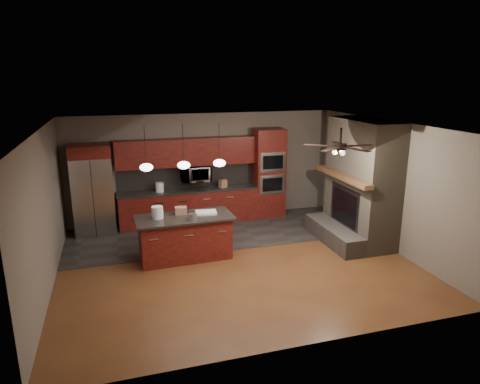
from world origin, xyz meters
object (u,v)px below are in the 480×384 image
object	(u,v)px
refrigerator	(93,190)
counter_box	(223,184)
oven_tower	(269,173)
microwave	(196,173)
paint_can	(192,217)
cardboard_box	(181,210)
counter_bucket	(160,187)
paint_tray	(206,212)
white_bucket	(157,212)
kitchen_island	(185,237)

from	to	relation	value
refrigerator	counter_box	size ratio (longest dim) A/B	10.68
oven_tower	microwave	size ratio (longest dim) A/B	3.25
paint_can	counter_box	bearing A→B (deg)	62.45
paint_can	cardboard_box	xyz separation A→B (m)	(-0.16, 0.45, 0.01)
oven_tower	counter_bucket	xyz separation A→B (m)	(-2.91, 0.01, -0.17)
paint_can	cardboard_box	world-z (taller)	cardboard_box
microwave	paint_tray	xyz separation A→B (m)	(-0.21, -2.16, -0.36)
white_bucket	microwave	bearing A→B (deg)	61.01
refrigerator	microwave	bearing A→B (deg)	2.99
counter_bucket	cardboard_box	bearing A→B (deg)	-83.81
cardboard_box	counter_bucket	xyz separation A→B (m)	(-0.22, 2.00, 0.02)
cardboard_box	kitchen_island	bearing A→B (deg)	-73.96
refrigerator	kitchen_island	bearing A→B (deg)	-49.07
kitchen_island	white_bucket	world-z (taller)	white_bucket
kitchen_island	paint_can	bearing A→B (deg)	-65.45
microwave	paint_can	distance (m)	2.58
microwave	refrigerator	distance (m)	2.53
white_bucket	oven_tower	bearing A→B (deg)	33.87
kitchen_island	counter_box	distance (m)	2.60
refrigerator	kitchen_island	size ratio (longest dim) A/B	1.07
paint_tray	counter_box	world-z (taller)	counter_box
microwave	refrigerator	bearing A→B (deg)	-177.01
white_bucket	cardboard_box	size ratio (longest dim) A/B	1.05
oven_tower	white_bucket	xyz separation A→B (m)	(-3.19, -2.14, -0.15)
kitchen_island	counter_box	size ratio (longest dim) A/B	9.94
white_bucket	cardboard_box	distance (m)	0.53
oven_tower	microwave	world-z (taller)	oven_tower
paint_can	oven_tower	bearing A→B (deg)	43.92
microwave	paint_can	size ratio (longest dim) A/B	3.81
paint_tray	counter_bucket	size ratio (longest dim) A/B	1.88
white_bucket	kitchen_island	bearing A→B (deg)	-4.53
white_bucket	cardboard_box	bearing A→B (deg)	16.85
refrigerator	paint_tray	distance (m)	3.08
white_bucket	counter_box	xyz separation A→B (m)	(1.91, 2.10, -0.04)
refrigerator	paint_can	world-z (taller)	refrigerator
refrigerator	paint_tray	world-z (taller)	refrigerator
cardboard_box	paint_can	bearing A→B (deg)	-64.59
paint_can	refrigerator	bearing A→B (deg)	129.63
refrigerator	paint_can	distance (m)	3.07
paint_tray	microwave	bearing A→B (deg)	91.71
microwave	paint_can	xyz separation A→B (m)	(-0.56, -2.50, -0.32)
white_bucket	paint_tray	distance (m)	1.02
kitchen_island	paint_tray	size ratio (longest dim) A/B	4.63
refrigerator	counter_box	world-z (taller)	refrigerator
counter_bucket	microwave	bearing A→B (deg)	3.06
microwave	white_bucket	distance (m)	2.53
oven_tower	counter_box	bearing A→B (deg)	-178.10
microwave	counter_bucket	xyz separation A→B (m)	(-0.94, -0.05, -0.28)
paint_can	counter_box	size ratio (longest dim) A/B	0.94
microwave	counter_bucket	size ratio (longest dim) A/B	3.13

